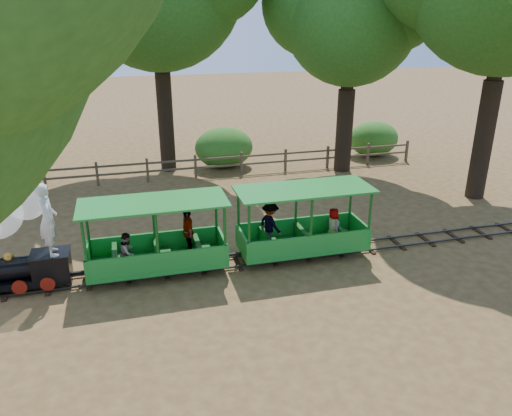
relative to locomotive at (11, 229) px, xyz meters
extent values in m
plane|color=olive|center=(6.65, -0.06, -1.68)|extent=(90.00, 90.00, 0.00)
cube|color=#3F3D3A|center=(6.65, -0.36, -1.60)|extent=(22.00, 0.05, 0.05)
cube|color=#3F3D3A|center=(6.65, 0.24, -1.60)|extent=(22.00, 0.05, 0.05)
cube|color=#382314|center=(6.65, -0.06, -1.65)|extent=(0.12, 1.00, 0.05)
cube|color=#382314|center=(1.65, -0.06, -1.65)|extent=(0.12, 1.00, 0.05)
cube|color=#382314|center=(11.65, -0.06, -1.65)|extent=(0.12, 1.00, 0.05)
cube|color=black|center=(0.13, -0.06, -1.40)|extent=(2.21, 0.70, 0.18)
cylinder|color=black|center=(-0.22, -0.06, -1.03)|extent=(1.41, 0.56, 0.56)
sphere|color=#B37B2B|center=(-0.17, -0.06, -0.72)|extent=(0.26, 0.26, 0.26)
cube|color=black|center=(0.79, -0.06, -1.03)|extent=(0.91, 0.70, 0.55)
cube|color=black|center=(0.79, -0.06, -0.73)|extent=(0.96, 0.76, 0.04)
cylinder|color=maroon|center=(0.03, -0.42, -1.40)|extent=(0.36, 0.06, 0.36)
cylinder|color=maroon|center=(0.03, 0.30, -1.40)|extent=(0.36, 0.06, 0.36)
cylinder|color=maroon|center=(0.69, -0.42, -1.40)|extent=(0.36, 0.06, 0.36)
cylinder|color=maroon|center=(0.69, 0.30, -1.40)|extent=(0.36, 0.06, 0.36)
sphere|color=white|center=(0.43, 0.09, 0.70)|extent=(1.01, 1.01, 1.01)
imported|color=silver|center=(0.89, -0.14, 0.22)|extent=(0.59, 0.77, 1.87)
cube|color=#1E8D2E|center=(3.44, -0.06, -1.34)|extent=(3.65, 1.39, 0.11)
cube|color=#135518|center=(3.44, -0.06, -1.47)|extent=(3.28, 0.54, 0.15)
cube|color=#1E8D2E|center=(3.44, -0.71, -1.02)|extent=(3.65, 0.06, 0.54)
cube|color=#1E8D2E|center=(3.44, 0.60, -1.02)|extent=(3.65, 0.06, 0.54)
cube|color=#1E8D2E|center=(3.44, -0.06, 0.37)|extent=(3.81, 1.56, 0.05)
cylinder|color=#135518|center=(1.71, -0.69, -0.48)|extent=(0.08, 0.08, 1.72)
cylinder|color=#135518|center=(1.71, 0.57, -0.48)|extent=(0.08, 0.08, 1.72)
cylinder|color=#135518|center=(5.18, -0.69, -0.48)|extent=(0.08, 0.08, 1.72)
cylinder|color=#135518|center=(5.18, 0.57, -0.48)|extent=(0.08, 0.08, 1.72)
cube|color=#135518|center=(2.35, -0.06, -1.07)|extent=(0.13, 1.18, 0.43)
cube|color=#135518|center=(3.44, -0.06, -1.07)|extent=(0.13, 1.18, 0.43)
cube|color=#135518|center=(4.54, -0.06, -1.07)|extent=(0.13, 1.18, 0.43)
cylinder|color=black|center=(2.28, -0.42, -1.43)|extent=(0.30, 0.06, 0.30)
cylinder|color=black|center=(2.28, 0.31, -1.43)|extent=(0.30, 0.06, 0.30)
cylinder|color=black|center=(4.61, -0.42, -1.43)|extent=(0.30, 0.06, 0.30)
cylinder|color=black|center=(4.61, 0.31, -1.43)|extent=(0.30, 0.06, 0.30)
imported|color=gray|center=(2.70, -0.44, -0.76)|extent=(0.57, 0.63, 1.06)
imported|color=gray|center=(4.31, 0.15, -0.62)|extent=(0.41, 0.81, 1.33)
cube|color=#1E8D2E|center=(7.57, -0.06, -1.34)|extent=(3.65, 1.39, 0.11)
cube|color=#135518|center=(7.57, -0.06, -1.47)|extent=(3.28, 0.54, 0.15)
cube|color=#1E8D2E|center=(7.57, -0.71, -1.02)|extent=(3.65, 0.06, 0.54)
cube|color=#1E8D2E|center=(7.57, 0.60, -1.02)|extent=(3.65, 0.06, 0.54)
cube|color=#1E8D2E|center=(7.57, -0.06, 0.37)|extent=(3.81, 1.56, 0.05)
cylinder|color=#135518|center=(5.83, -0.69, -0.48)|extent=(0.08, 0.08, 1.72)
cylinder|color=#135518|center=(5.83, 0.57, -0.48)|extent=(0.08, 0.08, 1.72)
cylinder|color=#135518|center=(9.31, -0.69, -0.48)|extent=(0.08, 0.08, 1.72)
cylinder|color=#135518|center=(9.31, 0.57, -0.48)|extent=(0.08, 0.08, 1.72)
cube|color=#135518|center=(6.47, -0.06, -1.07)|extent=(0.13, 1.18, 0.43)
cube|color=#135518|center=(7.57, -0.06, -1.07)|extent=(0.13, 1.18, 0.43)
cube|color=#135518|center=(8.66, -0.06, -1.07)|extent=(0.13, 1.18, 0.43)
cylinder|color=black|center=(6.40, -0.42, -1.43)|extent=(0.30, 0.06, 0.30)
cylinder|color=black|center=(6.40, 0.31, -1.43)|extent=(0.30, 0.06, 0.30)
cylinder|color=black|center=(8.73, -0.42, -1.43)|extent=(0.30, 0.06, 0.30)
cylinder|color=black|center=(8.73, 0.31, -1.43)|extent=(0.30, 0.06, 0.30)
imported|color=gray|center=(6.65, 0.13, -0.65)|extent=(0.77, 0.95, 1.29)
imported|color=gray|center=(8.40, -0.27, -0.75)|extent=(0.37, 0.55, 1.08)
cylinder|color=#2D2116|center=(4.65, 9.44, 0.45)|extent=(0.66, 0.66, 4.25)
cylinder|color=#2D2116|center=(4.65, 9.44, 3.79)|extent=(0.50, 0.50, 2.43)
cylinder|color=#2D2116|center=(12.15, 7.44, 0.10)|extent=(0.72, 0.72, 3.55)
cylinder|color=#2D2116|center=(12.15, 7.44, 2.89)|extent=(0.54, 0.54, 2.03)
sphere|color=#25581B|center=(12.15, 7.44, 4.72)|extent=(5.48, 5.48, 5.48)
sphere|color=#25581B|center=(10.91, 8.40, 5.27)|extent=(4.38, 4.38, 4.38)
cylinder|color=#2D2116|center=(15.65, 2.94, 0.51)|extent=(0.68, 0.68, 4.37)
cylinder|color=#2D2116|center=(15.65, 2.94, 3.94)|extent=(0.51, 0.51, 2.50)
cube|color=brown|center=(-0.35, 7.94, -1.18)|extent=(0.10, 0.10, 1.00)
cube|color=brown|center=(1.65, 7.94, -1.18)|extent=(0.10, 0.10, 1.00)
cube|color=brown|center=(3.65, 7.94, -1.18)|extent=(0.10, 0.10, 1.00)
cube|color=brown|center=(5.65, 7.94, -1.18)|extent=(0.10, 0.10, 1.00)
cube|color=brown|center=(7.65, 7.94, -1.18)|extent=(0.10, 0.10, 1.00)
cube|color=brown|center=(9.65, 7.94, -1.18)|extent=(0.10, 0.10, 1.00)
cube|color=brown|center=(11.65, 7.94, -1.18)|extent=(0.10, 0.10, 1.00)
cube|color=brown|center=(13.65, 7.94, -1.18)|extent=(0.10, 0.10, 1.00)
cube|color=brown|center=(15.65, 7.94, -1.18)|extent=(0.10, 0.10, 1.00)
cube|color=brown|center=(6.65, 7.94, -0.88)|extent=(18.00, 0.06, 0.08)
cube|color=brown|center=(6.65, 7.94, -1.23)|extent=(18.00, 0.06, 0.08)
ellipsoid|color=#2D6B1E|center=(-1.76, 9.24, -0.96)|extent=(2.07, 1.60, 1.44)
ellipsoid|color=#2D6B1E|center=(7.14, 9.24, -0.77)|extent=(2.63, 2.02, 1.82)
ellipsoid|color=#2D6B1E|center=(7.00, 9.24, -0.95)|extent=(2.12, 1.63, 1.47)
ellipsoid|color=#2D6B1E|center=(14.56, 9.24, -0.83)|extent=(2.46, 1.90, 1.71)
camera|label=1|loc=(2.95, -12.30, 4.98)|focal=35.00mm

